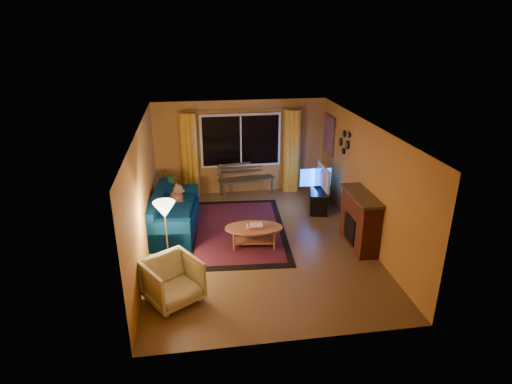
{
  "coord_description": "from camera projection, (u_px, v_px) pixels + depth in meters",
  "views": [
    {
      "loc": [
        -1.24,
        -7.88,
        4.37
      ],
      "look_at": [
        0.0,
        0.3,
        1.05
      ],
      "focal_mm": 30.0,
      "sensor_mm": 36.0,
      "label": 1
    }
  ],
  "objects": [
    {
      "name": "television",
      "position": [
        320.0,
        177.0,
        10.51
      ],
      "size": [
        0.14,
        0.97,
        0.56
      ],
      "primitive_type": "imported",
      "rotation": [
        0.0,
        0.0,
        1.55
      ],
      "color": "black",
      "rests_on": "tv_console"
    },
    {
      "name": "mirror_cluster",
      "position": [
        344.0,
        141.0,
        9.86
      ],
      "size": [
        0.06,
        0.6,
        0.56
      ],
      "primitive_type": null,
      "color": "black",
      "rests_on": "wall_right"
    },
    {
      "name": "floor",
      "position": [
        258.0,
        244.0,
        9.03
      ],
      "size": [
        4.5,
        6.0,
        0.02
      ],
      "primitive_type": "cube",
      "color": "brown",
      "rests_on": "ground"
    },
    {
      "name": "armchair",
      "position": [
        172.0,
        279.0,
        7.04
      ],
      "size": [
        1.1,
        1.08,
        0.84
      ],
      "primitive_type": "imported",
      "rotation": [
        0.0,
        0.0,
        0.56
      ],
      "color": "beige",
      "rests_on": "ground"
    },
    {
      "name": "wall_right",
      "position": [
        366.0,
        182.0,
        8.88
      ],
      "size": [
        0.02,
        6.0,
        2.5
      ],
      "primitive_type": "cube",
      "color": "#C2843A",
      "rests_on": "ground"
    },
    {
      "name": "dog",
      "position": [
        176.0,
        193.0,
        9.81
      ],
      "size": [
        0.39,
        0.51,
        0.53
      ],
      "primitive_type": null,
      "rotation": [
        0.0,
        0.0,
        -0.09
      ],
      "color": "brown",
      "rests_on": "sofa"
    },
    {
      "name": "curtain_rod",
      "position": [
        241.0,
        111.0,
        10.85
      ],
      "size": [
        3.2,
        0.03,
        0.03
      ],
      "primitive_type": "cylinder",
      "rotation": [
        0.0,
        1.57,
        0.0
      ],
      "color": "#BF8C3F",
      "rests_on": "wall_back"
    },
    {
      "name": "fireplace",
      "position": [
        360.0,
        222.0,
        8.74
      ],
      "size": [
        0.4,
        1.2,
        1.1
      ],
      "primitive_type": "cube",
      "color": "maroon",
      "rests_on": "ground"
    },
    {
      "name": "curtain_left",
      "position": [
        190.0,
        156.0,
        11.07
      ],
      "size": [
        0.36,
        0.36,
        2.24
      ],
      "primitive_type": "cylinder",
      "color": "gold",
      "rests_on": "ground"
    },
    {
      "name": "painting",
      "position": [
        329.0,
        135.0,
        10.97
      ],
      "size": [
        0.04,
        0.76,
        0.96
      ],
      "primitive_type": "cube",
      "color": "#D3550C",
      "rests_on": "wall_right"
    },
    {
      "name": "rug",
      "position": [
        238.0,
        230.0,
        9.58
      ],
      "size": [
        2.33,
        3.46,
        0.02
      ],
      "primitive_type": "cube",
      "rotation": [
        0.0,
        0.0,
        -0.07
      ],
      "color": "maroon",
      "rests_on": "ground"
    },
    {
      "name": "bench",
      "position": [
        247.0,
        187.0,
        11.49
      ],
      "size": [
        1.54,
        0.72,
        0.44
      ],
      "primitive_type": "cube",
      "rotation": [
        0.0,
        0.0,
        0.2
      ],
      "color": "#3F331E",
      "rests_on": "ground"
    },
    {
      "name": "coffee_table",
      "position": [
        254.0,
        236.0,
        8.86
      ],
      "size": [
        1.31,
        1.31,
        0.43
      ],
      "primitive_type": "cylinder",
      "rotation": [
        0.0,
        0.0,
        -0.11
      ],
      "color": "#B36D47",
      "rests_on": "ground"
    },
    {
      "name": "sofa",
      "position": [
        174.0,
        212.0,
        9.46
      ],
      "size": [
        1.12,
        2.21,
        0.86
      ],
      "primitive_type": "cube",
      "rotation": [
        0.0,
        0.0,
        -0.1
      ],
      "color": "#031F41",
      "rests_on": "ground"
    },
    {
      "name": "wall_left",
      "position": [
        143.0,
        195.0,
        8.25
      ],
      "size": [
        0.02,
        6.0,
        2.5
      ],
      "primitive_type": "cube",
      "color": "#C2843A",
      "rests_on": "ground"
    },
    {
      "name": "floor_lamp",
      "position": [
        167.0,
        237.0,
        7.86
      ],
      "size": [
        0.29,
        0.29,
        1.36
      ],
      "primitive_type": "cylinder",
      "rotation": [
        0.0,
        0.0,
        -0.38
      ],
      "color": "#BF8C3F",
      "rests_on": "ground"
    },
    {
      "name": "curtain_right",
      "position": [
        291.0,
        151.0,
        11.44
      ],
      "size": [
        0.36,
        0.36,
        2.24
      ],
      "primitive_type": "cylinder",
      "color": "gold",
      "rests_on": "ground"
    },
    {
      "name": "tv_console",
      "position": [
        318.0,
        197.0,
        10.71
      ],
      "size": [
        0.72,
        1.3,
        0.52
      ],
      "primitive_type": "cube",
      "rotation": [
        0.0,
        0.0,
        -0.26
      ],
      "color": "black",
      "rests_on": "ground"
    },
    {
      "name": "potted_plant",
      "position": [
        168.0,
        190.0,
        10.75
      ],
      "size": [
        0.58,
        0.58,
        0.8
      ],
      "primitive_type": "imported",
      "rotation": [
        0.0,
        0.0,
        -0.37
      ],
      "color": "#235B1E",
      "rests_on": "ground"
    },
    {
      "name": "ceiling",
      "position": [
        258.0,
        126.0,
        8.1
      ],
      "size": [
        4.5,
        6.0,
        0.02
      ],
      "primitive_type": "cube",
      "color": "white",
      "rests_on": "ground"
    },
    {
      "name": "wall_back",
      "position": [
        241.0,
        147.0,
        11.33
      ],
      "size": [
        4.5,
        0.02,
        2.5
      ],
      "primitive_type": "cube",
      "color": "#C2843A",
      "rests_on": "ground"
    },
    {
      "name": "window",
      "position": [
        241.0,
        141.0,
        11.19
      ],
      "size": [
        2.0,
        0.02,
        1.3
      ],
      "primitive_type": "cube",
      "color": "black",
      "rests_on": "wall_back"
    }
  ]
}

